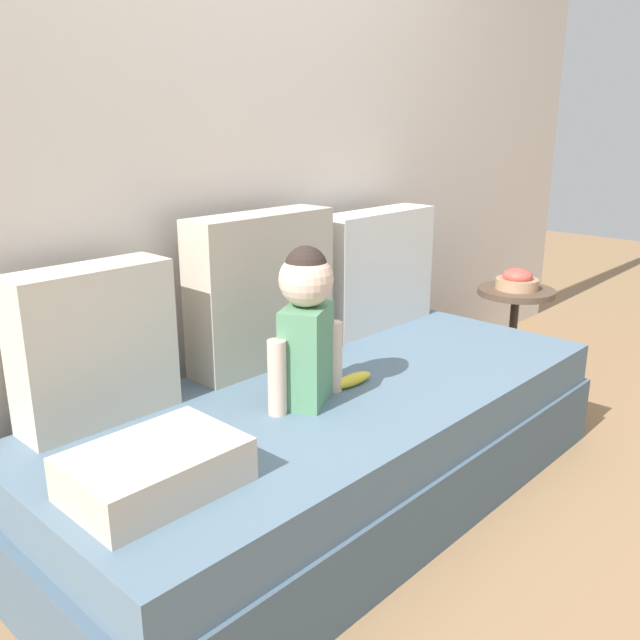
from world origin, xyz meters
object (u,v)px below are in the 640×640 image
object	(u,v)px
throw_pillow_right	(376,269)
banana	(352,380)
couch	(334,445)
folded_blanket	(155,469)
throw_pillow_center	(262,290)
side_table	(514,311)
throw_pillow_left	(95,345)
fruit_bowl	(517,280)
toddler	(306,323)

from	to	relation	value
throw_pillow_right	banana	xyz separation A→B (m)	(-0.59, -0.38, -0.22)
couch	folded_blanket	bearing A→B (deg)	-171.65
banana	folded_blanket	size ratio (longest dim) A/B	0.42
couch	throw_pillow_center	bearing A→B (deg)	90.00
side_table	throw_pillow_left	bearing A→B (deg)	172.70
fruit_bowl	throw_pillow_center	bearing A→B (deg)	169.40
folded_blanket	side_table	xyz separation A→B (m)	(2.16, 0.20, -0.10)
throw_pillow_right	folded_blanket	size ratio (longest dim) A/B	1.47
throw_pillow_left	folded_blanket	world-z (taller)	throw_pillow_left
throw_pillow_right	fruit_bowl	distance (m)	0.81
throw_pillow_center	throw_pillow_right	bearing A→B (deg)	0.00
couch	throw_pillow_left	bearing A→B (deg)	151.73
couch	throw_pillow_right	xyz separation A→B (m)	(0.65, 0.35, 0.45)
fruit_bowl	throw_pillow_left	bearing A→B (deg)	172.70
couch	throw_pillow_left	world-z (taller)	throw_pillow_left
toddler	folded_blanket	bearing A→B (deg)	-170.59
throw_pillow_center	side_table	distance (m)	1.46
banana	folded_blanket	distance (m)	0.82
throw_pillow_left	fruit_bowl	distance (m)	2.07
throw_pillow_left	toddler	bearing A→B (deg)	-35.17
couch	side_table	xyz separation A→B (m)	(1.40, 0.08, 0.16)
folded_blanket	side_table	world-z (taller)	folded_blanket
throw_pillow_center	folded_blanket	xyz separation A→B (m)	(-0.76, -0.46, -0.22)
couch	folded_blanket	world-z (taller)	folded_blanket
throw_pillow_left	throw_pillow_right	size ratio (longest dim) A/B	0.78
throw_pillow_left	toddler	xyz separation A→B (m)	(0.51, -0.36, 0.03)
throw_pillow_right	banana	world-z (taller)	throw_pillow_right
toddler	side_table	bearing A→B (deg)	3.47
throw_pillow_left	folded_blanket	distance (m)	0.50
throw_pillow_left	toddler	world-z (taller)	toddler
side_table	fruit_bowl	distance (m)	0.15
toddler	throw_pillow_center	bearing A→B (deg)	68.47
throw_pillow_center	toddler	xyz separation A→B (m)	(-0.14, -0.36, -0.01)
throw_pillow_right	couch	bearing A→B (deg)	-151.73
throw_pillow_center	banana	bearing A→B (deg)	-81.43
throw_pillow_right	throw_pillow_center	bearing A→B (deg)	180.00
couch	folded_blanket	distance (m)	0.81
throw_pillow_left	banana	size ratio (longest dim) A/B	2.70
couch	throw_pillow_right	world-z (taller)	throw_pillow_right
banana	folded_blanket	world-z (taller)	folded_blanket
throw_pillow_right	banana	distance (m)	0.73
couch	toddler	bearing A→B (deg)	-176.39
throw_pillow_right	folded_blanket	bearing A→B (deg)	-161.93
fruit_bowl	throw_pillow_right	bearing A→B (deg)	160.89
fruit_bowl	folded_blanket	bearing A→B (deg)	-174.81
throw_pillow_center	side_table	bearing A→B (deg)	-10.60
toddler	side_table	xyz separation A→B (m)	(1.54, 0.09, -0.30)
throw_pillow_left	folded_blanket	bearing A→B (deg)	-104.15
toddler	throw_pillow_right	bearing A→B (deg)	24.37
couch	throw_pillow_left	distance (m)	0.85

